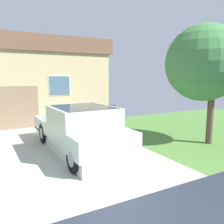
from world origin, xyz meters
TOP-DOWN VIEW (x-y plane):
  - pickup_truck at (0.37, 3.56)m, footprint 2.28×5.36m
  - person_with_hat at (1.85, 3.73)m, footprint 0.45×0.38m
  - handbag at (1.99, 3.39)m, footprint 0.35×0.16m
  - house_with_garage at (-1.32, 11.76)m, footprint 11.30×6.52m
  - front_yard_tree at (5.18, 2.27)m, footprint 3.01×3.14m
  - wheeled_trash_bin at (3.56, 7.41)m, footprint 0.60×0.72m

SIDE VIEW (x-z plane):
  - handbag at x=1.99m, z-range -0.08..0.36m
  - wheeled_trash_bin at x=3.56m, z-range 0.04..1.11m
  - pickup_truck at x=0.37m, z-range -0.07..1.57m
  - person_with_hat at x=1.85m, z-range 0.11..1.74m
  - house_with_garage at x=-1.32m, z-range 0.03..4.90m
  - front_yard_tree at x=5.18m, z-range 0.86..5.56m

